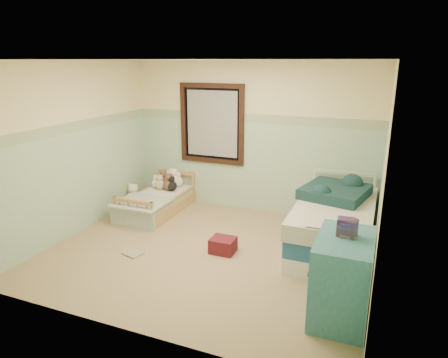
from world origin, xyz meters
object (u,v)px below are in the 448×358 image
at_px(plush_floor_tan, 133,214).
at_px(dresser, 342,278).
at_px(plush_floor_cream, 134,199).
at_px(red_pillow, 223,245).
at_px(toddler_bed_frame, 158,207).
at_px(twin_bed_frame, 333,241).
at_px(floor_book, 133,253).

height_order(plush_floor_tan, dresser, dresser).
relative_size(plush_floor_cream, red_pillow, 0.86).
xyz_separation_m(toddler_bed_frame, dresser, (3.23, -1.84, 0.33)).
height_order(toddler_bed_frame, plush_floor_tan, plush_floor_tan).
xyz_separation_m(toddler_bed_frame, red_pillow, (1.61, -0.98, 0.01)).
bearing_deg(twin_bed_frame, floor_book, -154.57).
relative_size(toddler_bed_frame, plush_floor_tan, 5.68).
relative_size(plush_floor_tan, red_pillow, 0.80).
bearing_deg(floor_book, plush_floor_tan, 139.63).
bearing_deg(toddler_bed_frame, twin_bed_frame, -6.26).
height_order(toddler_bed_frame, red_pillow, red_pillow).
distance_m(plush_floor_cream, red_pillow, 2.40).
height_order(twin_bed_frame, dresser, dresser).
bearing_deg(twin_bed_frame, toddler_bed_frame, 173.74).
relative_size(dresser, red_pillow, 2.65).
bearing_deg(toddler_bed_frame, floor_book, -71.09).
xyz_separation_m(plush_floor_cream, twin_bed_frame, (3.50, -0.42, -0.03)).
xyz_separation_m(twin_bed_frame, red_pillow, (-1.35, -0.65, -0.01)).
distance_m(plush_floor_cream, floor_book, 1.90).
bearing_deg(plush_floor_tan, plush_floor_cream, 123.70).
height_order(dresser, red_pillow, dresser).
relative_size(plush_floor_tan, dresser, 0.30).
relative_size(twin_bed_frame, floor_book, 7.53).
xyz_separation_m(toddler_bed_frame, plush_floor_tan, (-0.13, -0.53, 0.03)).
distance_m(toddler_bed_frame, dresser, 3.74).
bearing_deg(plush_floor_cream, dresser, -27.12).
xyz_separation_m(toddler_bed_frame, twin_bed_frame, (2.96, -0.32, 0.02)).
bearing_deg(floor_book, dresser, 8.84).
bearing_deg(plush_floor_cream, red_pillow, -26.52).
bearing_deg(red_pillow, toddler_bed_frame, 148.66).
distance_m(twin_bed_frame, dresser, 1.57).
bearing_deg(dresser, plush_floor_cream, 152.88).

